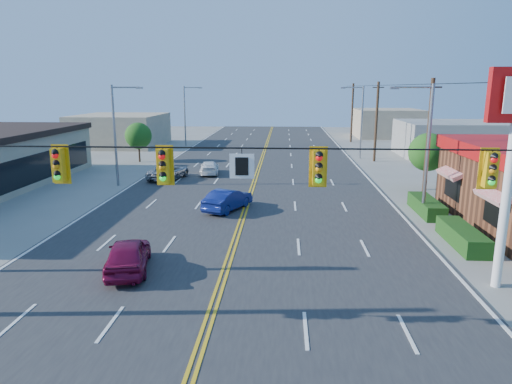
# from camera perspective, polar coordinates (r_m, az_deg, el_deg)

# --- Properties ---
(ground) EXTENTS (160.00, 160.00, 0.00)m
(ground) POSITION_cam_1_polar(r_m,az_deg,el_deg) (15.79, -6.16, -16.62)
(ground) COLOR gray
(ground) RESTS_ON ground
(road) EXTENTS (20.00, 120.00, 0.06)m
(road) POSITION_cam_1_polar(r_m,az_deg,el_deg) (34.50, -0.63, -0.05)
(road) COLOR #2D2D30
(road) RESTS_ON ground
(signal_span) EXTENTS (24.32, 0.34, 9.00)m
(signal_span) POSITION_cam_1_polar(r_m,az_deg,el_deg) (14.07, -7.12, 1.01)
(signal_span) COLOR #47301E
(signal_span) RESTS_ON ground
(streetlight_se) EXTENTS (2.55, 0.25, 8.00)m
(streetlight_se) POSITION_cam_1_polar(r_m,az_deg,el_deg) (28.94, 20.36, 5.66)
(streetlight_se) COLOR gray
(streetlight_se) RESTS_ON ground
(streetlight_ne) EXTENTS (2.55, 0.25, 8.00)m
(streetlight_ne) POSITION_cam_1_polar(r_m,az_deg,el_deg) (52.30, 12.88, 9.02)
(streetlight_ne) COLOR gray
(streetlight_ne) RESTS_ON ground
(streetlight_sw) EXTENTS (2.55, 0.25, 8.00)m
(streetlight_sw) POSITION_cam_1_polar(r_m,az_deg,el_deg) (38.06, -16.99, 7.45)
(streetlight_sw) COLOR gray
(streetlight_sw) RESTS_ON ground
(streetlight_nw) EXTENTS (2.55, 0.25, 8.00)m
(streetlight_nw) POSITION_cam_1_polar(r_m,az_deg,el_deg) (63.03, -8.72, 9.80)
(streetlight_nw) COLOR gray
(streetlight_nw) RESTS_ON ground
(utility_pole_near) EXTENTS (0.28, 0.28, 8.40)m
(utility_pole_near) POSITION_cam_1_polar(r_m,az_deg,el_deg) (33.19, 20.71, 5.91)
(utility_pole_near) COLOR #47301E
(utility_pole_near) RESTS_ON ground
(utility_pole_mid) EXTENTS (0.28, 0.28, 8.40)m
(utility_pole_mid) POSITION_cam_1_polar(r_m,az_deg,el_deg) (50.60, 14.81, 8.44)
(utility_pole_mid) COLOR #47301E
(utility_pole_mid) RESTS_ON ground
(utility_pole_far) EXTENTS (0.28, 0.28, 8.40)m
(utility_pole_far) POSITION_cam_1_polar(r_m,az_deg,el_deg) (68.32, 11.92, 9.64)
(utility_pole_far) COLOR #47301E
(utility_pole_far) RESTS_ON ground
(tree_kfc_rear) EXTENTS (2.94, 2.94, 4.41)m
(tree_kfc_rear) POSITION_cam_1_polar(r_m,az_deg,el_deg) (37.51, 20.71, 4.67)
(tree_kfc_rear) COLOR #47301E
(tree_kfc_rear) RESTS_ON ground
(tree_west) EXTENTS (2.80, 2.80, 4.20)m
(tree_west) POSITION_cam_1_polar(r_m,az_deg,el_deg) (50.23, -14.49, 6.82)
(tree_west) COLOR #47301E
(tree_west) RESTS_ON ground
(bld_east_mid) EXTENTS (12.00, 10.00, 4.00)m
(bld_east_mid) POSITION_cam_1_polar(r_m,az_deg,el_deg) (57.27, 23.62, 6.05)
(bld_east_mid) COLOR gray
(bld_east_mid) RESTS_ON ground
(bld_west_far) EXTENTS (11.00, 12.00, 4.20)m
(bld_west_far) POSITION_cam_1_polar(r_m,az_deg,el_deg) (65.75, -16.57, 7.43)
(bld_west_far) COLOR tan
(bld_west_far) RESTS_ON ground
(bld_east_far) EXTENTS (10.00, 10.00, 4.40)m
(bld_east_far) POSITION_cam_1_polar(r_m,az_deg,el_deg) (77.52, 16.04, 8.29)
(bld_east_far) COLOR tan
(bld_east_far) RESTS_ON ground
(car_magenta) EXTENTS (2.55, 4.48, 1.44)m
(car_magenta) POSITION_cam_1_polar(r_m,az_deg,el_deg) (20.50, -15.70, -7.70)
(car_magenta) COLOR maroon
(car_magenta) RESTS_ON ground
(car_blue) EXTENTS (3.00, 4.39, 1.37)m
(car_blue) POSITION_cam_1_polar(r_m,az_deg,el_deg) (29.39, -3.54, -1.06)
(car_blue) COLOR navy
(car_blue) RESTS_ON ground
(car_white) EXTENTS (2.14, 4.20, 1.17)m
(car_white) POSITION_cam_1_polar(r_m,az_deg,el_deg) (41.86, -5.84, 2.96)
(car_white) COLOR white
(car_white) RESTS_ON ground
(car_silver) EXTENTS (3.11, 5.10, 1.32)m
(car_silver) POSITION_cam_1_polar(r_m,az_deg,el_deg) (40.06, -10.86, 2.46)
(car_silver) COLOR #A0A0A5
(car_silver) RESTS_ON ground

